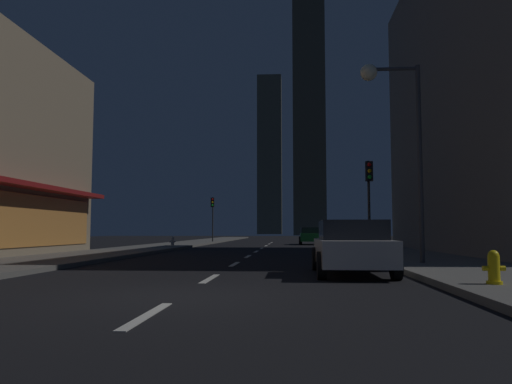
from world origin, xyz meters
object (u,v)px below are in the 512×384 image
(car_parked_far, at_px, (311,236))
(street_lamp_right, at_px, (393,113))
(fire_hydrant_far_left, at_px, (173,242))
(fire_hydrant_yellow_near, at_px, (494,268))
(car_parked_near, at_px, (352,247))
(traffic_light_far_left, at_px, (213,209))
(traffic_light_near_right, at_px, (369,186))

(car_parked_far, bearing_deg, street_lamp_right, -86.03)
(fire_hydrant_far_left, bearing_deg, fire_hydrant_yellow_near, -62.09)
(car_parked_near, relative_size, fire_hydrant_far_left, 6.48)
(car_parked_near, bearing_deg, traffic_light_far_left, 105.54)
(street_lamp_right, bearing_deg, car_parked_near, -121.54)
(fire_hydrant_yellow_near, bearing_deg, street_lamp_right, 94.67)
(car_parked_near, bearing_deg, fire_hydrant_yellow_near, -56.47)
(car_parked_near, distance_m, car_parked_far, 28.56)
(car_parked_near, distance_m, fire_hydrant_yellow_near, 4.17)
(traffic_light_far_left, distance_m, street_lamp_right, 31.80)
(traffic_light_far_left, height_order, street_lamp_right, street_lamp_right)
(car_parked_near, xyz_separation_m, fire_hydrant_far_left, (-9.50, 18.81, -0.29))
(car_parked_near, relative_size, traffic_light_near_right, 1.01)
(car_parked_near, xyz_separation_m, fire_hydrant_yellow_near, (2.30, -3.47, -0.29))
(car_parked_far, height_order, traffic_light_far_left, traffic_light_far_left)
(fire_hydrant_yellow_near, xyz_separation_m, street_lamp_right, (-0.52, 6.37, 4.61))
(fire_hydrant_far_left, bearing_deg, traffic_light_near_right, -40.69)
(traffic_light_far_left, relative_size, street_lamp_right, 0.64)
(fire_hydrant_far_left, relative_size, traffic_light_near_right, 0.16)
(street_lamp_right, bearing_deg, car_parked_far, 93.97)
(fire_hydrant_far_left, distance_m, street_lamp_right, 20.04)
(car_parked_near, xyz_separation_m, traffic_light_near_right, (1.90, 9.00, 2.45))
(fire_hydrant_far_left, height_order, street_lamp_right, street_lamp_right)
(fire_hydrant_yellow_near, bearing_deg, fire_hydrant_far_left, 117.91)
(car_parked_near, relative_size, street_lamp_right, 0.64)
(street_lamp_right, bearing_deg, traffic_light_near_right, 88.87)
(car_parked_near, xyz_separation_m, street_lamp_right, (1.78, 2.90, 4.33))
(car_parked_far, xyz_separation_m, traffic_light_far_left, (-9.10, 4.16, 2.45))
(traffic_light_near_right, relative_size, traffic_light_far_left, 1.00)
(fire_hydrant_yellow_near, xyz_separation_m, fire_hydrant_far_left, (-11.80, 22.28, 0.00))
(fire_hydrant_yellow_near, bearing_deg, traffic_light_far_left, 107.48)
(car_parked_far, relative_size, fire_hydrant_yellow_near, 6.48)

